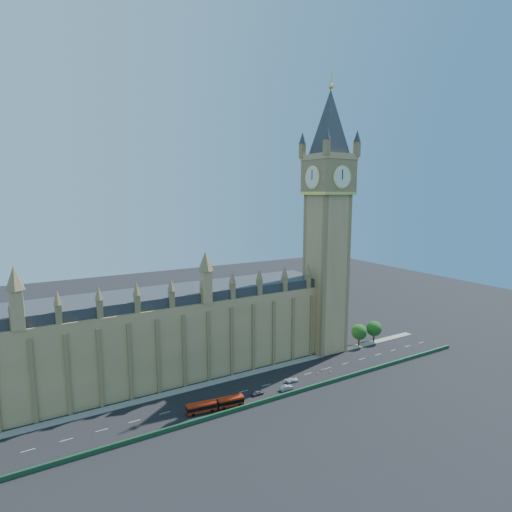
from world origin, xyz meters
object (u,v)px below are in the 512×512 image
red_bus (215,405)px  car_silver (286,388)px  car_grey (258,393)px  car_white (292,380)px

red_bus → car_silver: red_bus is taller
car_grey → car_silver: bearing=-100.8°
car_silver → car_white: car_silver is taller
red_bus → car_grey: (13.99, 1.30, -0.78)m
red_bus → car_silver: (22.97, -0.41, -0.69)m
car_grey → red_bus: bearing=95.2°
red_bus → car_silver: bearing=6.4°
car_silver → car_white: bearing=-52.7°
car_grey → car_white: size_ratio=0.87×
car_silver → red_bus: bearing=89.3°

